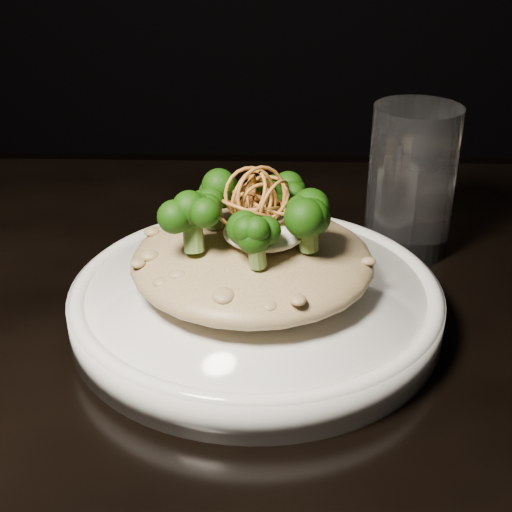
{
  "coord_description": "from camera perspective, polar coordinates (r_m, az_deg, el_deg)",
  "views": [
    {
      "loc": [
        -0.03,
        -0.41,
        1.05
      ],
      "look_at": [
        -0.04,
        0.05,
        0.81
      ],
      "focal_mm": 50.0,
      "sensor_mm": 36.0,
      "label": 1
    }
  ],
  "objects": [
    {
      "name": "cheese",
      "position": [
        0.51,
        0.64,
        1.96
      ],
      "size": [
        0.06,
        0.06,
        0.02
      ],
      "primitive_type": "ellipsoid",
      "color": "white",
      "rests_on": "risotto"
    },
    {
      "name": "risotto",
      "position": [
        0.53,
        -0.28,
        -0.32
      ],
      "size": [
        0.18,
        0.18,
        0.04
      ],
      "primitive_type": "ellipsoid",
      "color": "brown",
      "rests_on": "plate"
    },
    {
      "name": "shallots",
      "position": [
        0.5,
        0.29,
        4.84
      ],
      "size": [
        0.05,
        0.05,
        0.03
      ],
      "primitive_type": null,
      "color": "brown",
      "rests_on": "cheese"
    },
    {
      "name": "plate",
      "position": [
        0.54,
        -0.0,
        -3.8
      ],
      "size": [
        0.28,
        0.28,
        0.03
      ],
      "primitive_type": "cylinder",
      "color": "white",
      "rests_on": "table"
    },
    {
      "name": "drinking_glass",
      "position": [
        0.64,
        12.32,
        5.88
      ],
      "size": [
        0.08,
        0.08,
        0.13
      ],
      "primitive_type": "cylinder",
      "rotation": [
        0.0,
        0.0,
        -0.07
      ],
      "color": "white",
      "rests_on": "table"
    },
    {
      "name": "broccoli",
      "position": [
        0.5,
        0.12,
        3.65
      ],
      "size": [
        0.14,
        0.14,
        0.05
      ],
      "primitive_type": null,
      "color": "black",
      "rests_on": "risotto"
    },
    {
      "name": "table",
      "position": [
        0.56,
        4.09,
        -15.25
      ],
      "size": [
        1.1,
        0.8,
        0.75
      ],
      "color": "black",
      "rests_on": "ground"
    }
  ]
}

